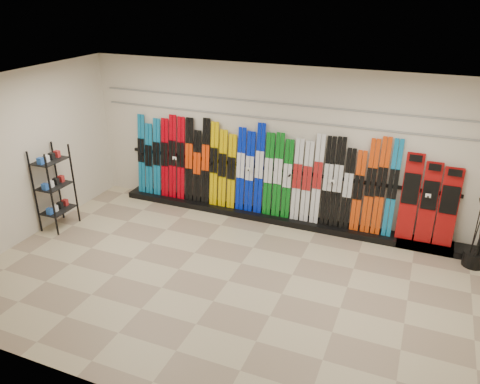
% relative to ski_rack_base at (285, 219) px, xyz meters
% --- Properties ---
extents(floor, '(8.00, 8.00, 0.00)m').
position_rel_ski_rack_base_xyz_m(floor, '(-0.22, -2.28, -0.06)').
color(floor, gray).
rests_on(floor, ground).
extents(back_wall, '(8.00, 0.00, 8.00)m').
position_rel_ski_rack_base_xyz_m(back_wall, '(-0.22, 0.22, 1.44)').
color(back_wall, beige).
rests_on(back_wall, floor).
extents(left_wall, '(0.00, 5.00, 5.00)m').
position_rel_ski_rack_base_xyz_m(left_wall, '(-4.22, -2.28, 1.44)').
color(left_wall, beige).
rests_on(left_wall, floor).
extents(ceiling, '(8.00, 8.00, 0.00)m').
position_rel_ski_rack_base_xyz_m(ceiling, '(-0.22, -2.28, 2.94)').
color(ceiling, silver).
rests_on(ceiling, back_wall).
extents(ski_rack_base, '(8.00, 0.40, 0.12)m').
position_rel_ski_rack_base_xyz_m(ski_rack_base, '(0.00, 0.00, 0.00)').
color(ski_rack_base, black).
rests_on(ski_rack_base, floor).
extents(skis, '(5.36, 0.23, 1.80)m').
position_rel_ski_rack_base_xyz_m(skis, '(-0.67, 0.05, 0.89)').
color(skis, '#106796').
rests_on(skis, ski_rack_base).
extents(snowboards, '(0.95, 0.24, 1.56)m').
position_rel_ski_rack_base_xyz_m(snowboards, '(2.54, 0.07, 0.79)').
color(snowboards, '#990C0C').
rests_on(snowboards, ski_rack_base).
extents(accessory_rack, '(0.40, 0.60, 1.60)m').
position_rel_ski_rack_base_xyz_m(accessory_rack, '(-3.97, -1.82, 0.74)').
color(accessory_rack, black).
rests_on(accessory_rack, floor).
extents(pole_bin, '(0.35, 0.35, 0.25)m').
position_rel_ski_rack_base_xyz_m(pole_bin, '(3.38, -0.31, 0.07)').
color(pole_bin, black).
rests_on(pole_bin, floor).
extents(ski_poles, '(0.20, 0.26, 1.18)m').
position_rel_ski_rack_base_xyz_m(ski_poles, '(3.38, -0.36, 0.55)').
color(ski_poles, black).
rests_on(ski_poles, pole_bin).
extents(slatwall_rail_0, '(7.60, 0.02, 0.03)m').
position_rel_ski_rack_base_xyz_m(slatwall_rail_0, '(-0.22, 0.20, 1.94)').
color(slatwall_rail_0, gray).
rests_on(slatwall_rail_0, back_wall).
extents(slatwall_rail_1, '(7.60, 0.02, 0.03)m').
position_rel_ski_rack_base_xyz_m(slatwall_rail_1, '(-0.22, 0.20, 2.24)').
color(slatwall_rail_1, gray).
rests_on(slatwall_rail_1, back_wall).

